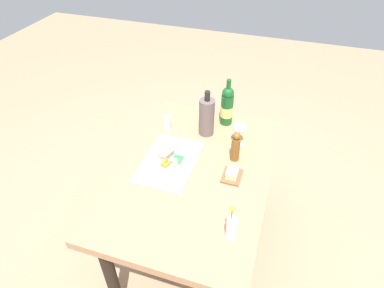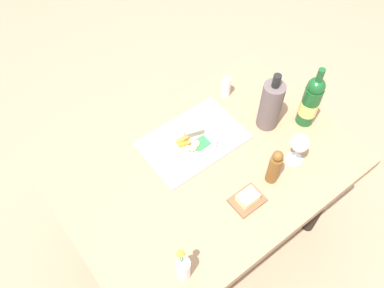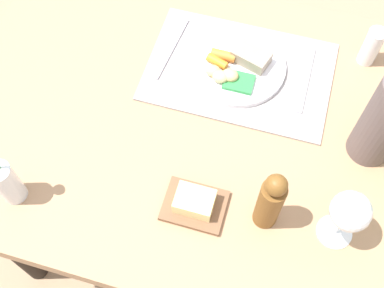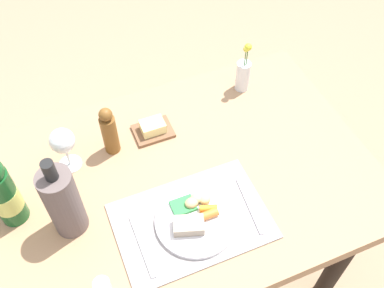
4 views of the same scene
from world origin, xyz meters
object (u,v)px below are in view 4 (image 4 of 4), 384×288
Objects in this scene: dining_table at (182,194)px; cooler_bottle at (63,202)px; dinner_plate at (195,218)px; fork at (142,245)px; wine_glass at (62,142)px; flower_vase at (243,74)px; pepper_mill at (109,131)px; butter_dish at (153,129)px; wine_bottle at (2,192)px; knife at (249,205)px.

cooler_bottle reaches higher than dining_table.
dinner_plate reaches higher than fork.
wine_glass is at bearing 130.22° from dinner_plate.
cooler_bottle is (-0.71, -0.32, 0.06)m from flower_vase.
butter_dish is (0.15, 0.02, -0.07)m from pepper_mill.
dinner_plate is 0.54m from wine_bottle.
butter_dish is (0.17, 0.39, 0.01)m from fork.
knife is at bearing -5.11° from dinner_plate.
cooler_bottle is (-0.33, -0.24, 0.11)m from butter_dish.
knife is at bearing -20.01° from wine_bottle.
dining_table is 0.25m from knife.
wine_bottle reaches higher than cooler_bottle.
wine_glass is (-0.12, 0.36, 0.11)m from fork.
dinner_plate is 0.75× the size of wine_bottle.
pepper_mill is 0.29m from cooler_bottle.
knife is 0.42m from butter_dish.
butter_dish is at bearing 6.65° from pepper_mill.
cooler_bottle reaches higher than fork.
butter_dish is (0.48, 0.15, -0.11)m from wine_bottle.
cooler_bottle reaches higher than butter_dish.
flower_vase reaches higher than butter_dish.
butter_dish is 0.43× the size of cooler_bottle.
dinner_plate is 0.46m from wine_glass.
fork is 1.01× the size of knife.
flower_vase is 0.68m from wine_glass.
fork is at bearing -136.92° from dining_table.
wine_glass is at bearing 149.37° from dining_table.
knife is at bearing -37.96° from wine_glass.
fork reaches higher than dining_table.
knife is at bearing -66.18° from butter_dish.
knife is 0.51m from flower_vase.
wine_bottle is (-0.50, 0.06, 0.23)m from dining_table.
wine_bottle reaches higher than dining_table.
dinner_plate is 1.19× the size of fork.
wine_glass is (-0.29, 0.34, 0.10)m from dinner_plate.
dinner_plate is 0.39m from pepper_mill.
wine_bottle is (-0.31, 0.24, 0.12)m from fork.
wine_glass is (-0.31, 0.18, 0.21)m from dining_table.
fork is at bearing -113.53° from butter_dish.
cooler_bottle is (-0.19, -0.22, 0.04)m from pepper_mill.
dinner_plate is at bearing -67.42° from pepper_mill.
wine_bottle is at bearing -162.95° from butter_dish.
wine_bottle is at bearing -147.41° from wine_glass.
dinner_plate is at bearing -89.94° from butter_dish.
cooler_bottle is at bearing -101.23° from wine_glass.
dinner_plate reaches higher than dining_table.
cooler_bottle is at bearing -175.05° from dining_table.
wine_glass reaches higher than butter_dish.
wine_bottle is 2.45× the size of butter_dish.
dining_table is 0.42m from cooler_bottle.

